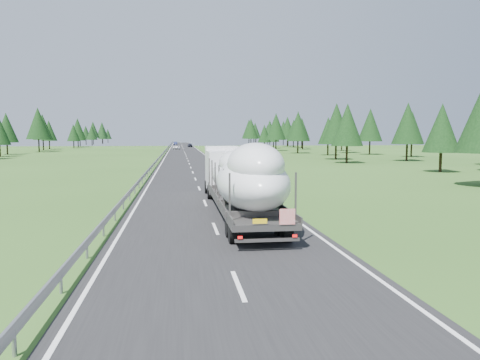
{
  "coord_description": "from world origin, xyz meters",
  "views": [
    {
      "loc": [
        -1.81,
        -14.05,
        4.67
      ],
      "look_at": [
        1.71,
        12.46,
        2.12
      ],
      "focal_mm": 35.0,
      "sensor_mm": 36.0,
      "label": 1
    }
  ],
  "objects": [
    {
      "name": "ground",
      "position": [
        0.0,
        0.0,
        0.0
      ],
      "size": [
        400.0,
        400.0,
        0.0
      ],
      "primitive_type": "plane",
      "color": "#2A4E1A",
      "rests_on": "ground"
    },
    {
      "name": "tree_line_right",
      "position": [
        39.26,
        115.15,
        7.03
      ],
      "size": [
        28.47,
        317.3,
        12.56
      ],
      "color": "black",
      "rests_on": "ground"
    },
    {
      "name": "distant_car_blue",
      "position": [
        -3.06,
        220.23,
        0.8
      ],
      "size": [
        2.07,
        4.97,
        1.6
      ],
      "primitive_type": "imported",
      "rotation": [
        0.0,
        0.0,
        0.08
      ],
      "color": "#181F44",
      "rests_on": "ground"
    },
    {
      "name": "tree_line_left",
      "position": [
        -42.98,
        113.06,
        7.14
      ],
      "size": [
        12.68,
        316.8,
        12.64
      ],
      "color": "black",
      "rests_on": "ground"
    },
    {
      "name": "road_surface",
      "position": [
        0.0,
        100.0,
        0.01
      ],
      "size": [
        10.0,
        400.0,
        0.02
      ],
      "primitive_type": "cube",
      "color": "black",
      "rests_on": "ground"
    },
    {
      "name": "distant_car_dark",
      "position": [
        2.98,
        175.18,
        0.77
      ],
      "size": [
        1.98,
        4.56,
        1.53
      ],
      "primitive_type": "imported",
      "rotation": [
        0.0,
        0.0,
        0.04
      ],
      "color": "black",
      "rests_on": "ground"
    },
    {
      "name": "boat_truck",
      "position": [
        1.71,
        12.98,
        2.31
      ],
      "size": [
        3.38,
        20.49,
        4.34
      ],
      "color": "silver",
      "rests_on": "ground"
    },
    {
      "name": "guardrail",
      "position": [
        -5.3,
        99.94,
        0.6
      ],
      "size": [
        0.1,
        400.0,
        0.76
      ],
      "color": "slate",
      "rests_on": "ground"
    },
    {
      "name": "distant_van",
      "position": [
        -2.36,
        145.98,
        0.72
      ],
      "size": [
        2.49,
        5.23,
        1.44
      ],
      "primitive_type": "imported",
      "rotation": [
        0.0,
        0.0,
        -0.02
      ],
      "color": "silver",
      "rests_on": "ground"
    },
    {
      "name": "marker_posts",
      "position": [
        6.5,
        155.0,
        0.54
      ],
      "size": [
        0.13,
        350.08,
        1.0
      ],
      "color": "silver",
      "rests_on": "ground"
    },
    {
      "name": "highway_sign",
      "position": [
        7.2,
        80.0,
        1.81
      ],
      "size": [
        0.08,
        0.9,
        2.6
      ],
      "color": "slate",
      "rests_on": "ground"
    }
  ]
}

